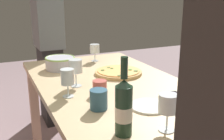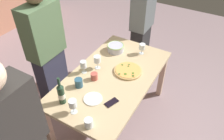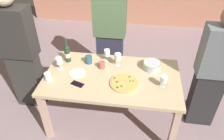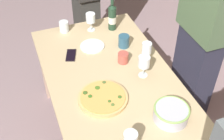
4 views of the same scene
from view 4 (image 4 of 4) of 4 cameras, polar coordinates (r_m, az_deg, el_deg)
dining_table at (r=2.22m, az=0.00°, el=-3.48°), size 1.60×0.90×0.75m
pizza at (r=2.01m, az=-1.73°, el=-5.29°), size 0.33×0.33×0.03m
serving_bowl at (r=1.91m, az=11.17°, el=-8.01°), size 0.22×0.22×0.09m
wine_bottle at (r=2.60m, az=0.04°, el=10.08°), size 0.07×0.07×0.33m
wine_glass_near_pizza at (r=2.59m, az=-4.08°, el=9.76°), size 0.08×0.08×0.16m
wine_glass_by_bottle at (r=1.70m, az=3.53°, el=-12.90°), size 0.08×0.08×0.14m
wine_glass_far_left at (r=2.12m, az=6.10°, el=1.41°), size 0.08×0.08×0.17m
wine_glass_far_right at (r=2.26m, az=6.61°, el=4.08°), size 0.07×0.07×0.16m
cup_amber at (r=2.64m, az=-9.09°, el=8.16°), size 0.08×0.08×0.09m
cup_ceramic at (r=2.28m, az=2.12°, el=2.34°), size 0.08×0.08×0.08m
cup_spare at (r=2.43m, az=2.26°, el=5.48°), size 0.09×0.09×0.10m
side_plate at (r=2.45m, az=-3.76°, el=4.55°), size 0.20×0.20×0.01m
cell_phone at (r=2.38m, az=-7.81°, el=2.81°), size 0.16×0.11×0.01m
person_guest_left at (r=2.52m, az=16.98°, el=7.31°), size 0.46×0.24×1.74m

